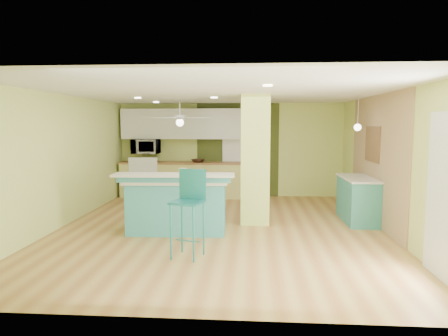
% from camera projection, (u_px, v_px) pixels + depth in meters
% --- Properties ---
extents(floor, '(6.00, 7.00, 0.01)m').
position_uv_depth(floor, '(220.00, 229.00, 7.46)').
color(floor, '#A66E3A').
rests_on(floor, ground).
extents(ceiling, '(6.00, 7.00, 0.01)m').
position_uv_depth(ceiling, '(220.00, 93.00, 7.19)').
color(ceiling, white).
rests_on(ceiling, wall_back).
extents(wall_back, '(6.00, 0.01, 2.50)m').
position_uv_depth(wall_back, '(230.00, 150.00, 10.80)').
color(wall_back, '#CDDC76').
rests_on(wall_back, floor).
extents(wall_front, '(6.00, 0.01, 2.50)m').
position_uv_depth(wall_front, '(191.00, 196.00, 3.85)').
color(wall_front, '#CDDC76').
rests_on(wall_front, floor).
extents(wall_left, '(0.01, 7.00, 2.50)m').
position_uv_depth(wall_left, '(62.00, 161.00, 7.54)').
color(wall_left, '#CDDC76').
rests_on(wall_left, floor).
extents(wall_right, '(0.01, 7.00, 2.50)m').
position_uv_depth(wall_right, '(388.00, 163.00, 7.12)').
color(wall_right, '#CDDC76').
rests_on(wall_right, floor).
extents(wood_panel, '(0.02, 3.40, 2.50)m').
position_uv_depth(wood_panel, '(376.00, 160.00, 7.71)').
color(wood_panel, '#9B7959').
rests_on(wood_panel, floor).
extents(olive_accent, '(2.20, 0.02, 2.50)m').
position_uv_depth(olive_accent, '(238.00, 150.00, 10.77)').
color(olive_accent, '#3F481D').
rests_on(olive_accent, floor).
extents(interior_door, '(0.82, 0.05, 2.00)m').
position_uv_depth(interior_door, '(238.00, 159.00, 10.77)').
color(interior_door, white).
rests_on(interior_door, floor).
extents(french_door, '(0.04, 1.08, 2.10)m').
position_uv_depth(french_door, '(447.00, 198.00, 4.86)').
color(french_door, white).
rests_on(french_door, floor).
extents(column, '(0.55, 0.55, 2.50)m').
position_uv_depth(column, '(255.00, 160.00, 7.78)').
color(column, '#C8DB65').
rests_on(column, floor).
extents(kitchen_run, '(3.25, 0.63, 0.94)m').
position_uv_depth(kitchen_run, '(181.00, 179.00, 10.68)').
color(kitchen_run, '#CCC96B').
rests_on(kitchen_run, floor).
extents(stove, '(0.76, 0.66, 1.08)m').
position_uv_depth(stove, '(146.00, 180.00, 10.73)').
color(stove, white).
rests_on(stove, floor).
extents(upper_cabinets, '(3.20, 0.34, 0.80)m').
position_uv_depth(upper_cabinets, '(181.00, 124.00, 10.63)').
color(upper_cabinets, white).
rests_on(upper_cabinets, wall_back).
extents(microwave, '(0.70, 0.48, 0.39)m').
position_uv_depth(microwave, '(146.00, 147.00, 10.65)').
color(microwave, white).
rests_on(microwave, wall_back).
extents(ceiling_fan, '(1.41, 1.41, 0.61)m').
position_uv_depth(ceiling_fan, '(180.00, 118.00, 9.30)').
color(ceiling_fan, silver).
rests_on(ceiling_fan, ceiling).
extents(pendant_lamp, '(0.14, 0.14, 0.69)m').
position_uv_depth(pendant_lamp, '(358.00, 127.00, 7.82)').
color(pendant_lamp, silver).
rests_on(pendant_lamp, ceiling).
extents(wall_decor, '(0.03, 0.90, 0.70)m').
position_uv_depth(wall_decor, '(373.00, 144.00, 7.88)').
color(wall_decor, brown).
rests_on(wall_decor, wood_panel).
extents(peninsula, '(2.08, 1.16, 1.10)m').
position_uv_depth(peninsula, '(178.00, 204.00, 7.22)').
color(peninsula, teal).
rests_on(peninsula, floor).
extents(bar_stool, '(0.53, 0.53, 1.28)m').
position_uv_depth(bar_stool, '(190.00, 199.00, 5.83)').
color(bar_stool, teal).
rests_on(bar_stool, floor).
extents(side_counter, '(0.59, 1.39, 0.89)m').
position_uv_depth(side_counter, '(357.00, 199.00, 7.98)').
color(side_counter, teal).
rests_on(side_counter, floor).
extents(fruit_bowl, '(0.45, 0.45, 0.08)m').
position_uv_depth(fruit_bowl, '(198.00, 161.00, 10.54)').
color(fruit_bowl, '#3A2317').
rests_on(fruit_bowl, kitchen_run).
extents(canister, '(0.15, 0.15, 0.19)m').
position_uv_depth(canister, '(183.00, 173.00, 7.24)').
color(canister, yellow).
rests_on(canister, peninsula).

